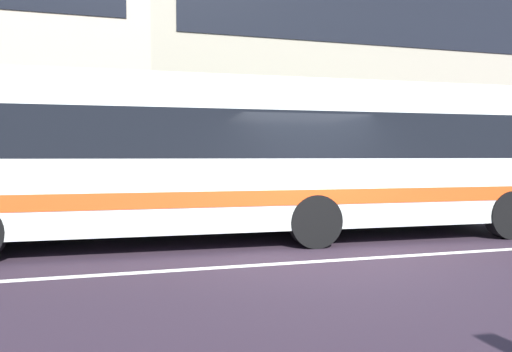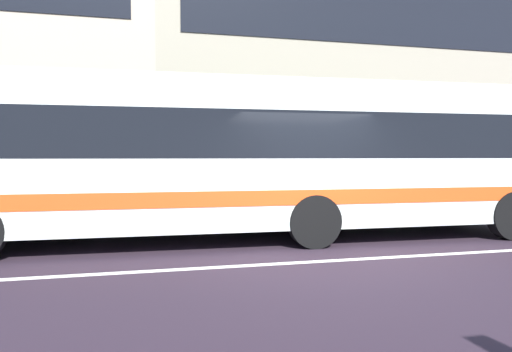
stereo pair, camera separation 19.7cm
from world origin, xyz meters
name	(u,v)px [view 2 (the right image)]	position (x,y,z in m)	size (l,w,h in m)	color
ground_plane	(329,261)	(0.00, 0.00, 0.00)	(160.00, 160.00, 0.00)	#2D212D
lane_centre_line	(329,261)	(0.00, 0.00, 0.00)	(60.00, 0.16, 0.01)	silver
hedge_row_far	(148,198)	(-2.85, 5.76, 0.58)	(20.85, 1.10, 1.16)	#386835
apartment_block_right	(378,63)	(8.30, 13.74, 6.31)	(21.67, 8.74, 12.61)	#A49B84
transit_bus	(262,154)	(-0.56, 2.23, 1.76)	(12.11, 2.92, 3.19)	silver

